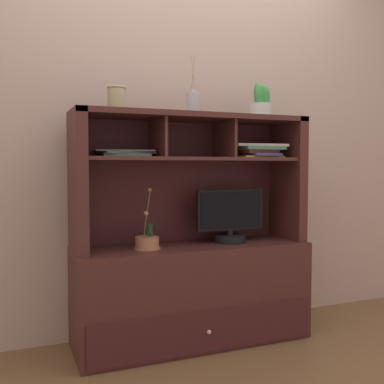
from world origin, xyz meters
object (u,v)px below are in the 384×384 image
at_px(magazine_stack_centre, 125,153).
at_px(diffuser_bottle, 193,103).
at_px(tv_monitor, 230,219).
at_px(magazine_stack_left, 258,150).
at_px(potted_succulent, 261,104).
at_px(media_console, 192,271).
at_px(potted_orchid, 147,242).
at_px(ceramic_vase, 117,98).

bearing_deg(magazine_stack_centre, diffuser_bottle, -9.42).
bearing_deg(diffuser_bottle, tv_monitor, -0.84).
bearing_deg(magazine_stack_left, potted_succulent, -29.35).
bearing_deg(diffuser_bottle, potted_succulent, -0.52).
relative_size(media_console, magazine_stack_centre, 3.97).
bearing_deg(potted_orchid, diffuser_bottle, 5.00).
height_order(potted_orchid, magazine_stack_centre, magazine_stack_centre).
relative_size(potted_orchid, magazine_stack_left, 0.97).
bearing_deg(magazine_stack_centre, ceramic_vase, -133.15).
bearing_deg(potted_succulent, potted_orchid, -178.36).
distance_m(potted_orchid, magazine_stack_left, 0.89).
relative_size(media_console, diffuser_bottle, 4.06).
xyz_separation_m(media_console, diffuser_bottle, (0.00, -0.02, 0.98)).
xyz_separation_m(media_console, potted_orchid, (-0.29, -0.05, 0.20)).
relative_size(magazine_stack_left, magazine_stack_centre, 1.01).
bearing_deg(media_console, diffuser_bottle, -90.00).
relative_size(tv_monitor, magazine_stack_centre, 1.25).
bearing_deg(tv_monitor, magazine_stack_centre, 173.84).
height_order(magazine_stack_left, ceramic_vase, ceramic_vase).
bearing_deg(potted_succulent, tv_monitor, 179.85).
height_order(magazine_stack_centre, diffuser_bottle, diffuser_bottle).
bearing_deg(media_console, potted_succulent, -3.29).
height_order(diffuser_bottle, potted_succulent, diffuser_bottle).
relative_size(magazine_stack_left, ceramic_vase, 2.69).
height_order(potted_orchid, potted_succulent, potted_succulent).
bearing_deg(potted_succulent, media_console, 176.71).
xyz_separation_m(tv_monitor, diffuser_bottle, (-0.24, 0.00, 0.68)).
bearing_deg(media_console, potted_orchid, -170.74).
bearing_deg(potted_orchid, tv_monitor, 2.34).
height_order(potted_orchid, diffuser_bottle, diffuser_bottle).
distance_m(media_console, diffuser_bottle, 0.98).
bearing_deg(diffuser_bottle, ceramic_vase, -179.71).
xyz_separation_m(magazine_stack_centre, potted_succulent, (0.83, -0.07, 0.31)).
relative_size(magazine_stack_left, diffuser_bottle, 1.03).
bearing_deg(tv_monitor, diffuser_bottle, 179.16).
bearing_deg(potted_succulent, magazine_stack_left, 150.65).
height_order(media_console, potted_succulent, potted_succulent).
relative_size(potted_orchid, potted_succulent, 1.59).
xyz_separation_m(tv_monitor, potted_orchid, (-0.53, -0.02, -0.10)).
bearing_deg(magazine_stack_centre, media_console, -6.26).
distance_m(media_console, potted_succulent, 1.10).
xyz_separation_m(magazine_stack_left, magazine_stack_centre, (-0.82, 0.06, -0.03)).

